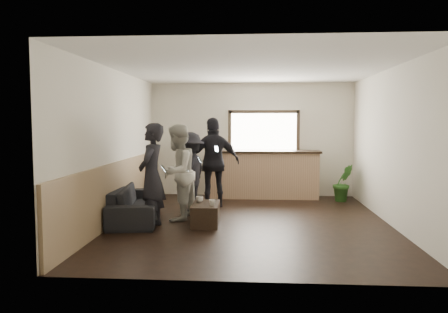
# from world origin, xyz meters

# --- Properties ---
(ground) EXTENTS (5.00, 6.00, 0.01)m
(ground) POSITION_xyz_m (0.00, 0.00, 0.00)
(ground) COLOR black
(room_shell) EXTENTS (5.01, 6.01, 2.80)m
(room_shell) POSITION_xyz_m (-0.74, 0.00, 1.47)
(room_shell) COLOR silver
(room_shell) RESTS_ON ground
(bar_counter) EXTENTS (2.70, 0.68, 2.13)m
(bar_counter) POSITION_xyz_m (0.30, 2.70, 0.64)
(bar_counter) COLOR #A27958
(bar_counter) RESTS_ON ground
(sofa) EXTENTS (1.13, 2.22, 0.62)m
(sofa) POSITION_xyz_m (-2.15, 0.11, 0.31)
(sofa) COLOR black
(sofa) RESTS_ON ground
(coffee_table) EXTENTS (0.50, 0.86, 0.38)m
(coffee_table) POSITION_xyz_m (-0.79, -0.21, 0.19)
(coffee_table) COLOR black
(coffee_table) RESTS_ON ground
(cup_a) EXTENTS (0.17, 0.17, 0.10)m
(cup_a) POSITION_xyz_m (-0.92, -0.06, 0.43)
(cup_a) COLOR silver
(cup_a) RESTS_ON coffee_table
(cup_b) EXTENTS (0.15, 0.15, 0.10)m
(cup_b) POSITION_xyz_m (-0.66, -0.39, 0.43)
(cup_b) COLOR silver
(cup_b) RESTS_ON coffee_table
(potted_plant) EXTENTS (0.57, 0.51, 0.87)m
(potted_plant) POSITION_xyz_m (2.13, 2.30, 0.43)
(potted_plant) COLOR #2D6623
(potted_plant) RESTS_ON ground
(person_a) EXTENTS (0.52, 0.71, 1.82)m
(person_a) POSITION_xyz_m (-1.70, -0.50, 0.91)
(person_a) COLOR black
(person_a) RESTS_ON ground
(person_b) EXTENTS (0.88, 1.02, 1.80)m
(person_b) POSITION_xyz_m (-1.36, 0.13, 0.90)
(person_b) COLOR #B4B0A2
(person_b) RESTS_ON ground
(person_c) EXTENTS (0.85, 1.17, 1.63)m
(person_c) POSITION_xyz_m (-1.23, 0.86, 0.82)
(person_c) COLOR black
(person_c) RESTS_ON ground
(person_d) EXTENTS (1.23, 0.83, 1.93)m
(person_d) POSITION_xyz_m (-0.80, 1.44, 0.97)
(person_d) COLOR black
(person_d) RESTS_ON ground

